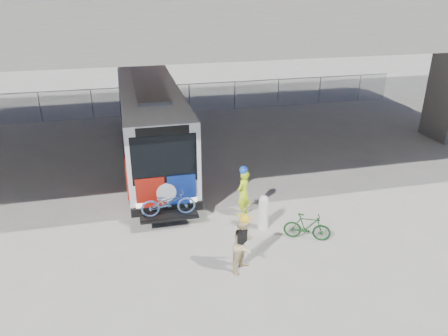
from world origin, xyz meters
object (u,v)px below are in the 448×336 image
object	(u,v)px
cyclist_hivis	(243,192)
bike_parked	(307,227)
bus	(150,116)
bollard	(263,211)
cyclist_tan	(244,244)

from	to	relation	value
cyclist_hivis	bike_parked	xyz separation A→B (m)	(1.62, -2.07, -0.47)
bus	bollard	distance (m)	8.17
cyclist_hivis	bollard	bearing A→B (deg)	66.89
cyclist_tan	bollard	bearing A→B (deg)	16.69
cyclist_tan	bike_parked	size ratio (longest dim) A/B	1.21
bus	bollard	xyz separation A→B (m)	(3.14, -7.40, -1.43)
cyclist_tan	bike_parked	world-z (taller)	cyclist_tan
bus	bike_parked	xyz separation A→B (m)	(4.35, -8.39, -1.64)
bollard	cyclist_hivis	xyz separation A→B (m)	(-0.41, 1.09, 0.26)
cyclist_tan	bus	bearing A→B (deg)	59.43
bollard	cyclist_tan	bearing A→B (deg)	-121.65
cyclist_hivis	cyclist_tan	xyz separation A→B (m)	(-0.87, -3.17, -0.05)
bollard	cyclist_tan	xyz separation A→B (m)	(-1.28, -2.08, 0.21)
bus	bike_parked	size ratio (longest dim) A/B	8.30
bollard	cyclist_hivis	world-z (taller)	cyclist_hivis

